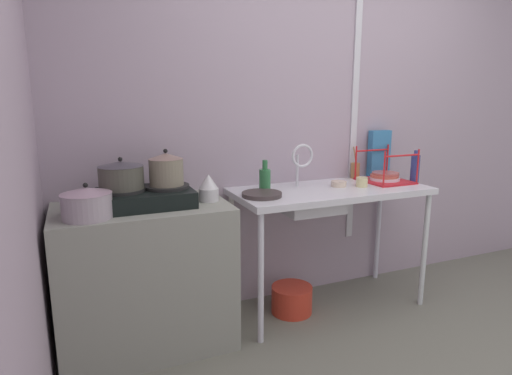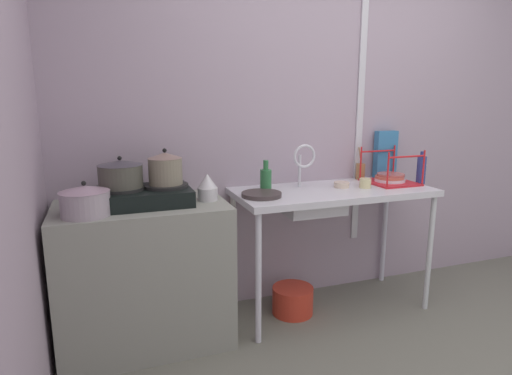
# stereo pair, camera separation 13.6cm
# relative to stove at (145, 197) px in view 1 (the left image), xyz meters

# --- Properties ---
(wall_back) EXTENTS (4.50, 0.10, 2.48)m
(wall_back) POSITION_rel_stove_xyz_m (1.32, 0.34, 0.35)
(wall_back) COLOR #A593A4
(wall_back) RESTS_ON ground
(wall_metal_strip) EXTENTS (0.05, 0.01, 1.98)m
(wall_metal_strip) POSITION_rel_stove_xyz_m (1.56, 0.28, 0.48)
(wall_metal_strip) COLOR silver
(counter_concrete) EXTENTS (0.95, 0.57, 0.84)m
(counter_concrete) POSITION_rel_stove_xyz_m (-0.02, 0.00, -0.47)
(counter_concrete) COLOR gray
(counter_concrete) RESTS_ON ground
(counter_sink) EXTENTS (1.30, 0.57, 0.84)m
(counter_sink) POSITION_rel_stove_xyz_m (1.20, 0.00, -0.12)
(counter_sink) COLOR silver
(counter_sink) RESTS_ON ground
(stove) EXTENTS (0.50, 0.37, 0.11)m
(stove) POSITION_rel_stove_xyz_m (0.00, 0.00, 0.00)
(stove) COLOR black
(stove) RESTS_ON counter_concrete
(pot_on_left_burner) EXTENTS (0.24, 0.24, 0.17)m
(pot_on_left_burner) POSITION_rel_stove_xyz_m (-0.12, 0.00, 0.13)
(pot_on_left_burner) COLOR #44433A
(pot_on_left_burner) RESTS_ON stove
(pot_on_right_burner) EXTENTS (0.19, 0.19, 0.20)m
(pot_on_right_burner) POSITION_rel_stove_xyz_m (0.12, 0.00, 0.15)
(pot_on_right_burner) COLOR #79705D
(pot_on_right_burner) RESTS_ON stove
(pot_beside_stove) EXTENTS (0.25, 0.25, 0.18)m
(pot_beside_stove) POSITION_rel_stove_xyz_m (-0.30, -0.15, 0.03)
(pot_beside_stove) COLOR #9F919C
(pot_beside_stove) RESTS_ON counter_concrete
(percolator) EXTENTS (0.12, 0.12, 0.16)m
(percolator) POSITION_rel_stove_xyz_m (0.35, -0.03, 0.03)
(percolator) COLOR silver
(percolator) RESTS_ON counter_concrete
(sink_basin) EXTENTS (0.38, 0.31, 0.13)m
(sink_basin) POSITION_rel_stove_xyz_m (1.02, -0.04, -0.12)
(sink_basin) COLOR silver
(sink_basin) RESTS_ON counter_sink
(faucet) EXTENTS (0.16, 0.09, 0.29)m
(faucet) POSITION_rel_stove_xyz_m (1.02, 0.09, 0.15)
(faucet) COLOR silver
(faucet) RESTS_ON counter_sink
(frying_pan) EXTENTS (0.24, 0.24, 0.03)m
(frying_pan) POSITION_rel_stove_xyz_m (0.68, -0.05, -0.04)
(frying_pan) COLOR #3C3131
(frying_pan) RESTS_ON counter_sink
(dish_rack) EXTENTS (0.30, 0.33, 0.24)m
(dish_rack) POSITION_rel_stove_xyz_m (1.67, 0.04, -0.02)
(dish_rack) COLOR red
(dish_rack) RESTS_ON counter_sink
(cup_by_rack) EXTENTS (0.08, 0.08, 0.06)m
(cup_by_rack) POSITION_rel_stove_xyz_m (1.42, -0.04, -0.02)
(cup_by_rack) COLOR beige
(cup_by_rack) RESTS_ON counter_sink
(small_bowl_on_drainboard) EXTENTS (0.10, 0.10, 0.04)m
(small_bowl_on_drainboard) POSITION_rel_stove_xyz_m (1.28, 0.02, -0.03)
(small_bowl_on_drainboard) COLOR beige
(small_bowl_on_drainboard) RESTS_ON counter_sink
(bottle_by_sink) EXTENTS (0.07, 0.07, 0.20)m
(bottle_by_sink) POSITION_rel_stove_xyz_m (0.76, 0.08, 0.03)
(bottle_by_sink) COLOR #2D6F3E
(bottle_by_sink) RESTS_ON counter_sink
(bottle_by_rack) EXTENTS (0.06, 0.06, 0.22)m
(bottle_by_rack) POSITION_rel_stove_xyz_m (1.86, -0.05, 0.05)
(bottle_by_rack) COLOR navy
(bottle_by_rack) RESTS_ON counter_sink
(cereal_box) EXTENTS (0.17, 0.06, 0.34)m
(cereal_box) POSITION_rel_stove_xyz_m (1.77, 0.24, 0.12)
(cereal_box) COLOR teal
(cereal_box) RESTS_ON counter_sink
(utensil_jar) EXTENTS (0.07, 0.07, 0.23)m
(utensil_jar) POSITION_rel_stove_xyz_m (1.56, 0.23, 0.01)
(utensil_jar) COLOR #A17144
(utensil_jar) RESTS_ON counter_sink
(bucket_on_floor) EXTENTS (0.27, 0.27, 0.18)m
(bucket_on_floor) POSITION_rel_stove_xyz_m (0.93, 0.01, -0.80)
(bucket_on_floor) COLOR red
(bucket_on_floor) RESTS_ON ground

